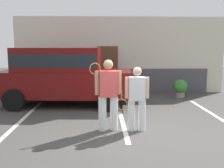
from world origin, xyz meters
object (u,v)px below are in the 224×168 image
Objects in this scene: parked_suv at (63,73)px; tennis_player_woman at (137,98)px; tennis_player_man at (108,94)px; potted_plant_by_porch at (180,88)px.

parked_suv reaches higher than tennis_player_woman.
tennis_player_man is at bearing -3.43° from tennis_player_woman.
tennis_player_woman is 2.14× the size of potted_plant_by_porch.
potted_plant_by_porch is at bearing 18.01° from parked_suv.
tennis_player_man reaches higher than tennis_player_woman.
parked_suv is 4.82m from potted_plant_by_porch.
tennis_player_man is 5.17m from potted_plant_by_porch.
tennis_player_woman is at bearing -49.69° from parked_suv.
parked_suv is at bearing -165.57° from potted_plant_by_porch.
potted_plant_by_porch is at bearing -117.76° from tennis_player_woman.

